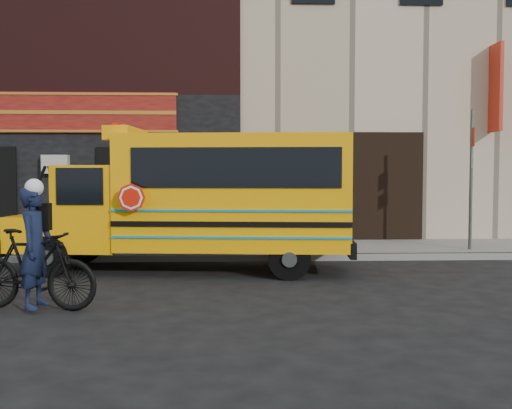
{
  "coord_description": "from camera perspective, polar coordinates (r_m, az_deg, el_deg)",
  "views": [
    {
      "loc": [
        -0.18,
        -10.34,
        1.97
      ],
      "look_at": [
        0.29,
        1.85,
        1.33
      ],
      "focal_mm": 40.0,
      "sensor_mm": 36.0,
      "label": 1
    }
  ],
  "objects": [
    {
      "name": "ground",
      "position": [
        10.52,
        -1.2,
        -7.78
      ],
      "size": [
        120.0,
        120.0,
        0.0
      ],
      "primitive_type": "plane",
      "color": "black",
      "rests_on": "ground"
    },
    {
      "name": "curb",
      "position": [
        13.08,
        -1.4,
        -5.33
      ],
      "size": [
        40.0,
        0.2,
        0.15
      ],
      "primitive_type": "cube",
      "color": "gray",
      "rests_on": "ground"
    },
    {
      "name": "sidewalk",
      "position": [
        14.56,
        -1.48,
        -4.47
      ],
      "size": [
        40.0,
        3.0,
        0.15
      ],
      "primitive_type": "cube",
      "color": "slate",
      "rests_on": "ground"
    },
    {
      "name": "building",
      "position": [
        21.2,
        -1.86,
        14.31
      ],
      "size": [
        20.0,
        10.7,
        12.0
      ],
      "color": "#BDA88E",
      "rests_on": "sidewalk"
    },
    {
      "name": "school_bus",
      "position": [
        11.71,
        -5.32,
        0.74
      ],
      "size": [
        7.07,
        2.78,
        2.92
      ],
      "color": "black",
      "rests_on": "ground"
    },
    {
      "name": "sign_pole",
      "position": [
        14.76,
        20.73,
        2.66
      ],
      "size": [
        0.08,
        0.31,
        3.53
      ],
      "color": "#444C46",
      "rests_on": "ground"
    },
    {
      "name": "bicycle",
      "position": [
        8.94,
        -21.43,
        -6.06
      ],
      "size": [
        2.04,
        0.93,
        1.18
      ],
      "primitive_type": "imported",
      "rotation": [
        0.0,
        0.0,
        1.37
      ],
      "color": "black",
      "rests_on": "ground"
    },
    {
      "name": "cyclist",
      "position": [
        8.82,
        -21.19,
        -4.32
      ],
      "size": [
        0.49,
        0.68,
        1.75
      ],
      "primitive_type": "imported",
      "rotation": [
        0.0,
        0.0,
        1.46
      ],
      "color": "black",
      "rests_on": "ground"
    }
  ]
}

